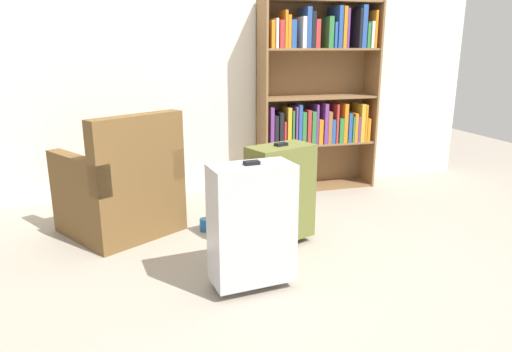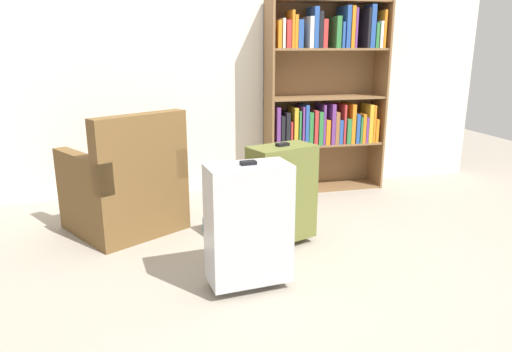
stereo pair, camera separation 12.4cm
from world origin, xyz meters
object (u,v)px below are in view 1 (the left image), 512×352
object	(u,v)px
bookshelf	(317,91)
suitcase_silver	(252,224)
suitcase_olive	(280,193)
armchair	(122,191)
mug	(205,225)

from	to	relation	value
bookshelf	suitcase_silver	size ratio (longest dim) A/B	2.32
suitcase_olive	suitcase_silver	bearing A→B (deg)	-123.32
bookshelf	armchair	world-z (taller)	bookshelf
mug	suitcase_olive	distance (m)	0.68
suitcase_olive	bookshelf	bearing A→B (deg)	57.55
mug	suitcase_olive	size ratio (longest dim) A/B	0.17
armchair	suitcase_silver	distance (m)	1.29
bookshelf	mug	distance (m)	1.73
armchair	suitcase_olive	bearing A→B (deg)	-27.49
mug	suitcase_silver	size ratio (longest dim) A/B	0.16
suitcase_silver	mug	bearing A→B (deg)	96.32
suitcase_olive	armchair	bearing A→B (deg)	152.51
armchair	suitcase_silver	size ratio (longest dim) A/B	1.28
armchair	suitcase_silver	world-z (taller)	armchair
suitcase_silver	bookshelf	bearing A→B (deg)	57.28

